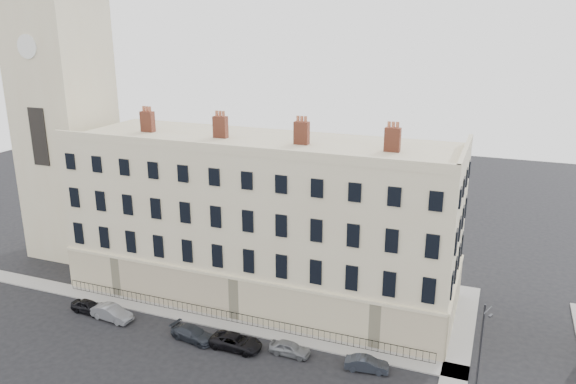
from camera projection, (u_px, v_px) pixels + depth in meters
name	position (u px, v px, depth m)	size (l,w,h in m)	color
ground	(271.00, 372.00, 42.40)	(160.00, 160.00, 0.00)	black
terrace	(261.00, 219.00, 52.95)	(36.22, 12.22, 17.00)	beige
church_tower	(62.00, 87.00, 59.87)	(8.00, 8.13, 44.00)	beige
pavement_terrace	(190.00, 316.00, 50.31)	(48.00, 2.00, 0.12)	gray
pavement_east_return	(459.00, 351.00, 44.99)	(2.00, 24.00, 0.12)	gray
railings	(232.00, 317.00, 49.14)	(35.00, 0.04, 0.96)	black
car_a	(89.00, 307.00, 50.86)	(1.39, 3.45, 1.18)	black
car_b	(112.00, 313.00, 49.62)	(1.38, 3.95, 1.30)	slate
car_c	(193.00, 334.00, 46.46)	(1.63, 4.00, 1.16)	#22262E
car_d	(236.00, 342.00, 45.26)	(1.98, 4.29, 1.19)	black
car_e	(290.00, 348.00, 44.41)	(1.33, 3.31, 1.13)	slate
car_f	(367.00, 364.00, 42.40)	(1.16, 3.32, 1.09)	#22262E
streetlamp	(481.00, 347.00, 38.38)	(0.63, 1.51, 7.22)	#2E2F33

